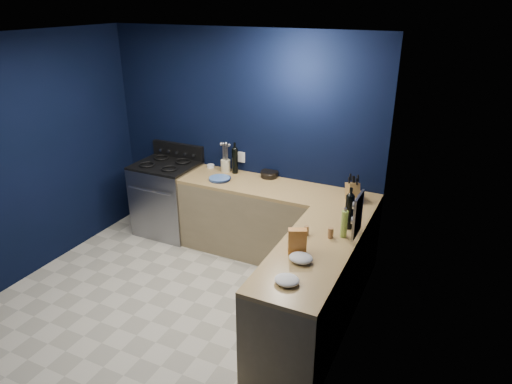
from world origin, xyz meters
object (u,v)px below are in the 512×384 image
Objects in this scene: gas_range at (168,199)px; knife_block at (353,192)px; plate_stack at (220,179)px; crouton_bag at (297,241)px; utensil_crock at (226,166)px.

knife_block is (2.41, 0.01, 0.54)m from gas_range.
knife_block reaches higher than plate_stack.
gas_range is 2.64m from crouton_bag.
plate_stack is 0.31m from utensil_crock.
gas_range is at bearing 126.61° from crouton_bag.
gas_range is 0.95m from plate_stack.
plate_stack is 1.25× the size of knife_block.
crouton_bag is at bearing -39.51° from plate_stack.
knife_block is 1.26m from crouton_bag.
gas_range is 0.94m from utensil_crock.
plate_stack is at bearing -4.74° from gas_range.
gas_range is at bearing 149.35° from knife_block.
knife_block is 0.89× the size of crouton_bag.
gas_range is 3.66× the size of plate_stack.
utensil_crock is 0.74× the size of knife_block.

